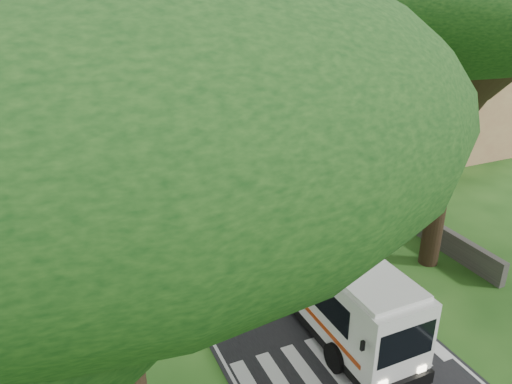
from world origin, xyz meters
TOP-DOWN VIEW (x-y plane):
  - ground at (0.00, 0.00)m, footprint 140.00×140.00m
  - road at (0.00, 25.00)m, footprint 8.00×120.00m
  - crosswalk at (0.00, -2.00)m, footprint 8.00×3.00m
  - property_wall at (9.00, 24.00)m, footprint 0.35×50.00m
  - church at (17.86, 21.55)m, footprint 14.00×24.00m
  - pole_near at (5.50, 6.00)m, footprint 1.60×0.24m
  - pole_mid at (5.50, 26.00)m, footprint 1.60×0.24m
  - pole_far at (5.50, 46.00)m, footprint 1.60×0.24m
  - tree_l_near at (-7.50, -4.00)m, footprint 13.03×13.03m
  - tree_r_mida at (8.00, 20.00)m, footprint 15.00×15.00m
  - coach_bus at (0.80, 1.73)m, footprint 2.82×11.69m
  - distant_car_a at (-3.00, 39.77)m, footprint 2.97×4.71m
  - distant_car_b at (-2.90, 57.93)m, footprint 1.80×4.11m
  - distant_car_c at (1.73, 60.36)m, footprint 2.74×4.66m
  - pedestrian at (-5.13, 7.81)m, footprint 0.40×0.59m

SIDE VIEW (x-z plane):
  - ground at x=0.00m, z-range 0.00..0.00m
  - crosswalk at x=0.00m, z-range -0.01..0.01m
  - road at x=0.00m, z-range -0.01..0.03m
  - property_wall at x=9.00m, z-range 0.00..1.20m
  - distant_car_c at x=1.73m, z-range 0.03..1.30m
  - distant_car_b at x=-2.90m, z-range 0.03..1.34m
  - distant_car_a at x=-3.00m, z-range 0.03..1.53m
  - pedestrian at x=-5.13m, z-range 0.00..1.56m
  - coach_bus at x=0.80m, z-range 0.13..3.57m
  - pole_near at x=5.50m, z-range 0.18..8.18m
  - pole_mid at x=5.50m, z-range 0.18..8.18m
  - pole_far at x=5.50m, z-range 0.18..8.18m
  - church at x=17.86m, z-range -0.89..10.71m
  - tree_l_near at x=-7.50m, z-range 3.78..17.16m
  - tree_r_mida at x=8.00m, z-range 3.79..17.91m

